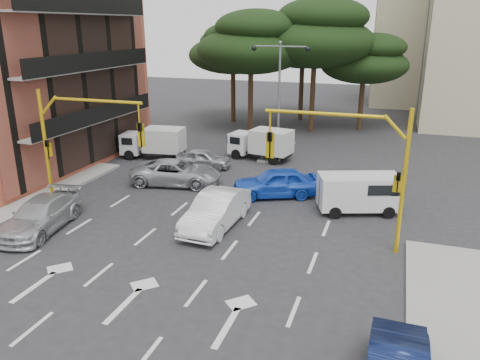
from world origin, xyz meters
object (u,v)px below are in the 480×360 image
(signal_mast_left, at_px, (74,134))
(car_white_hatch, at_px, (216,211))
(car_silver_cross_a, at_px, (176,172))
(van_white, at_px, (359,194))
(signal_mast_right, at_px, (359,158))
(car_blue_compact, at_px, (276,183))
(street_lamp_center, at_px, (280,78))
(car_silver_cross_b, at_px, (204,159))
(car_silver_wagon, at_px, (40,215))
(box_truck_a, at_px, (153,143))
(box_truck_b, at_px, (261,144))

(signal_mast_left, height_order, car_white_hatch, signal_mast_left)
(car_silver_cross_a, xyz_separation_m, van_white, (10.54, -1.00, 0.26))
(signal_mast_left, xyz_separation_m, car_white_hatch, (7.40, 0.04, -3.07))
(signal_mast_right, relative_size, car_white_hatch, 1.22)
(signal_mast_left, distance_m, car_white_hatch, 8.01)
(signal_mast_left, bearing_deg, car_silver_cross_a, 59.70)
(car_silver_cross_a, bearing_deg, car_blue_compact, -101.08)
(signal_mast_right, xyz_separation_m, street_lamp_center, (-6.80, 14.01, 1.54))
(street_lamp_center, xyz_separation_m, car_silver_cross_b, (-3.67, -5.34, -4.81))
(street_lamp_center, xyz_separation_m, van_white, (6.67, -10.00, -4.45))
(car_silver_wagon, distance_m, box_truck_a, 12.58)
(signal_mast_left, height_order, box_truck_b, signal_mast_left)
(signal_mast_left, distance_m, car_silver_cross_a, 6.61)
(signal_mast_right, bearing_deg, car_silver_wagon, -168.24)
(car_white_hatch, bearing_deg, van_white, 35.62)
(signal_mast_left, xyz_separation_m, box_truck_b, (6.14, 11.79, -2.79))
(street_lamp_center, bearing_deg, car_silver_wagon, -112.19)
(car_white_hatch, xyz_separation_m, car_silver_cross_a, (-4.47, 4.97, -0.09))
(car_silver_wagon, bearing_deg, car_white_hatch, 12.23)
(street_lamp_center, bearing_deg, signal_mast_right, -64.09)
(signal_mast_right, xyz_separation_m, car_blue_compact, (-4.62, 4.89, -3.09))
(car_white_hatch, xyz_separation_m, box_truck_b, (-1.26, 11.75, 0.28))
(signal_mast_left, bearing_deg, street_lamp_center, 64.09)
(car_blue_compact, relative_size, car_silver_cross_a, 0.89)
(car_blue_compact, relative_size, box_truck_a, 1.05)
(car_silver_cross_b, distance_m, box_truck_a, 4.36)
(signal_mast_right, bearing_deg, signal_mast_left, 180.00)
(car_silver_cross_a, height_order, box_truck_a, box_truck_a)
(car_silver_wagon, xyz_separation_m, car_silver_cross_a, (3.00, 7.86, 0.01))
(signal_mast_right, relative_size, street_lamp_center, 0.77)
(car_white_hatch, bearing_deg, signal_mast_right, 2.08)
(signal_mast_right, relative_size, car_silver_wagon, 1.21)
(car_silver_wagon, bearing_deg, van_white, 17.94)
(signal_mast_right, xyz_separation_m, signal_mast_left, (-13.61, 0.00, 0.00))
(car_blue_compact, distance_m, van_white, 4.57)
(signal_mast_left, height_order, van_white, signal_mast_left)
(signal_mast_right, distance_m, car_silver_cross_a, 12.21)
(car_silver_cross_b, height_order, box_truck_a, box_truck_a)
(street_lamp_center, bearing_deg, car_silver_cross_b, -124.52)
(box_truck_a, bearing_deg, signal_mast_right, -130.69)
(car_blue_compact, distance_m, car_silver_cross_a, 6.07)
(box_truck_a, bearing_deg, car_silver_cross_a, -146.68)
(van_white, height_order, box_truck_a, box_truck_a)
(car_blue_compact, height_order, van_white, van_white)
(car_blue_compact, height_order, car_silver_cross_b, car_blue_compact)
(street_lamp_center, relative_size, car_silver_wagon, 1.57)
(signal_mast_left, xyz_separation_m, street_lamp_center, (6.80, 14.01, 1.54))
(car_silver_cross_a, xyz_separation_m, box_truck_b, (3.22, 6.78, 0.37))
(car_silver_wagon, bearing_deg, box_truck_b, 58.08)
(street_lamp_center, distance_m, car_silver_wagon, 18.80)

